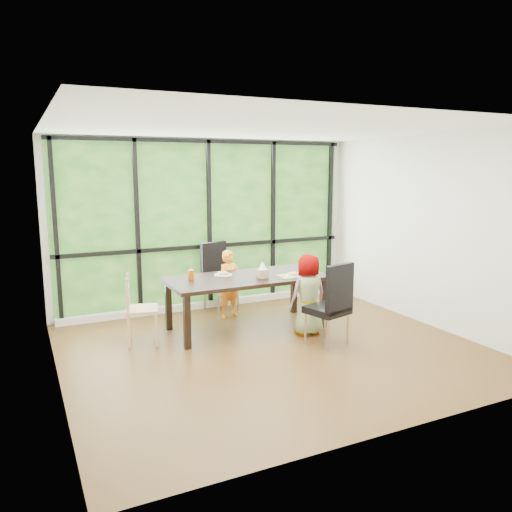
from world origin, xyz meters
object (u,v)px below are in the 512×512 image
child_older (308,295)px  plate_far (223,275)px  orange_cup (191,275)px  chair_interior_leather (327,304)px  plate_near (293,275)px  child_toddler (229,284)px  tissue_box (263,273)px  dining_table (247,303)px  green_cup (314,271)px  chair_end_beech (142,309)px  white_mug (306,266)px  chair_window_leather (221,277)px

child_older → plate_far: 1.23m
plate_far → orange_cup: orange_cup is taller
chair_interior_leather → plate_far: bearing=-69.4°
child_older → plate_near: (-0.04, 0.34, 0.20)m
child_older → orange_cup: size_ratio=8.67×
plate_near → orange_cup: (-1.36, 0.42, 0.06)m
child_toddler → plate_far: 0.55m
child_toddler → tissue_box: child_toddler is taller
dining_table → plate_far: plate_far is taller
dining_table → tissue_box: 0.49m
child_toddler → green_cup: child_toddler is taller
chair_end_beech → plate_near: (2.07, -0.28, 0.31)m
chair_end_beech → orange_cup: (0.71, 0.14, 0.36)m
dining_table → child_toddler: bearing=90.0°
child_toddler → plate_far: size_ratio=4.01×
orange_cup → dining_table: bearing=-13.5°
child_older → white_mug: bearing=-119.4°
chair_interior_leather → chair_end_beech: (-2.11, 1.08, -0.09)m
child_older → orange_cup: 1.62m
chair_interior_leather → tissue_box: (-0.48, 0.89, 0.27)m
white_mug → orange_cup: bearing=176.7°
chair_interior_leather → green_cup: bearing=-124.9°
child_toddler → orange_cup: size_ratio=8.06×
chair_end_beech → white_mug: size_ratio=9.98×
chair_end_beech → chair_window_leather: bearing=-43.4°
child_older → tissue_box: 0.69m
chair_window_leather → green_cup: (0.89, -1.32, 0.27)m
chair_interior_leather → orange_cup: size_ratio=8.47×
dining_table → plate_far: 0.51m
child_older → white_mug: (0.36, 0.66, 0.24)m
orange_cup → green_cup: bearing=-16.7°
child_older → green_cup: (0.25, 0.26, 0.26)m
chair_interior_leather → orange_cup: chair_interior_leather is taller
dining_table → chair_window_leather: (0.02, 1.01, 0.17)m
chair_window_leather → chair_interior_leather: bearing=-86.6°
chair_interior_leather → tissue_box: 1.04m
chair_end_beech → child_older: bearing=-93.0°
dining_table → plate_far: size_ratio=8.64×
chair_interior_leather → child_older: child_older is taller
plate_near → green_cup: (0.29, -0.07, 0.05)m
child_older → chair_interior_leather: bearing=88.7°
plate_far → orange_cup: bearing=-176.2°
chair_interior_leather → green_cup: size_ratio=8.87×
plate_near → orange_cup: bearing=162.7°
plate_far → tissue_box: (0.44, -0.36, 0.05)m
chair_interior_leather → plate_far: 1.57m
plate_far → white_mug: size_ratio=2.84×
white_mug → plate_near: bearing=-141.0°
plate_far → chair_end_beech: bearing=-171.7°
dining_table → tissue_box: bearing=-40.9°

